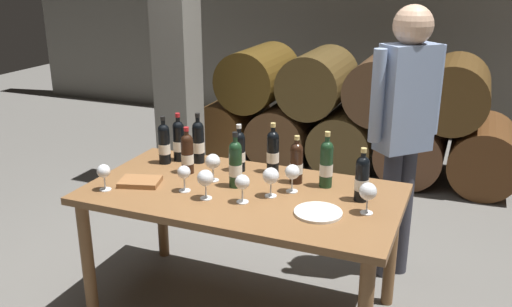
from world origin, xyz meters
TOP-DOWN VIEW (x-y plane):
  - cellar_back_wall at (0.00, 4.20)m, footprint 10.00×0.24m
  - barrel_stack at (0.00, 2.60)m, footprint 3.12×0.90m
  - stone_pillar at (-1.30, 1.60)m, footprint 0.32×0.32m
  - dining_table at (0.00, 0.00)m, footprint 1.70×0.90m
  - wine_bottle_0 at (0.40, 0.23)m, footprint 0.07×0.07m
  - wine_bottle_1 at (-0.06, 0.04)m, footprint 0.07×0.07m
  - wine_bottle_2 at (-0.62, 0.22)m, footprint 0.07×0.07m
  - wine_bottle_3 at (0.62, 0.11)m, footprint 0.07×0.07m
  - wine_bottle_4 at (0.05, 0.33)m, footprint 0.07×0.07m
  - wine_bottle_5 at (-0.56, 0.30)m, footprint 0.07×0.07m
  - wine_bottle_6 at (-0.14, 0.28)m, footprint 0.07×0.07m
  - wine_bottle_7 at (0.23, 0.22)m, footprint 0.07×0.07m
  - wine_bottle_8 at (-0.40, 0.13)m, footprint 0.07×0.07m
  - wine_bottle_9 at (-0.43, 0.32)m, footprint 0.07×0.07m
  - wine_glass_0 at (-0.70, -0.27)m, footprint 0.07×0.07m
  - wine_glass_1 at (0.25, 0.09)m, footprint 0.08×0.08m
  - wine_glass_2 at (-0.21, 0.07)m, footprint 0.09×0.09m
  - wine_glass_3 at (-0.13, -0.17)m, footprint 0.09×0.09m
  - wine_glass_4 at (-0.29, -0.12)m, footprint 0.07×0.07m
  - wine_glass_5 at (0.68, -0.03)m, footprint 0.09×0.09m
  - wine_glass_6 at (0.06, -0.14)m, footprint 0.08×0.08m
  - wine_glass_7 at (0.17, -0.01)m, footprint 0.09×0.09m
  - tasting_notebook at (-0.57, -0.13)m, footprint 0.26×0.22m
  - serving_plate at (0.46, -0.13)m, footprint 0.24×0.24m
  - sommelier_presenting at (0.74, 0.75)m, footprint 0.37×0.38m

SIDE VIEW (x-z plane):
  - barrel_stack at x=0.00m, z-range -0.03..1.12m
  - dining_table at x=0.00m, z-range 0.29..1.05m
  - serving_plate at x=0.46m, z-range 0.76..0.77m
  - tasting_notebook at x=-0.57m, z-range 0.76..0.79m
  - wine_glass_4 at x=-0.29m, z-range 0.79..0.94m
  - wine_glass_0 at x=-0.70m, z-range 0.79..0.94m
  - wine_glass_6 at x=0.06m, z-range 0.79..0.94m
  - wine_glass_1 at x=0.25m, z-range 0.79..0.95m
  - wine_glass_2 at x=-0.21m, z-range 0.79..0.95m
  - wine_glass_3 at x=-0.13m, z-range 0.79..0.95m
  - wine_glass_7 at x=0.17m, z-range 0.79..0.95m
  - wine_glass_5 at x=0.68m, z-range 0.79..0.95m
  - wine_bottle_7 at x=0.23m, z-range 0.74..1.02m
  - wine_bottle_8 at x=-0.40m, z-range 0.74..1.02m
  - wine_bottle_6 at x=-0.14m, z-range 0.74..1.03m
  - wine_bottle_3 at x=0.62m, z-range 0.74..1.03m
  - wine_bottle_2 at x=-0.62m, z-range 0.74..1.04m
  - wine_bottle_4 at x=0.05m, z-range 0.74..1.04m
  - wine_bottle_5 at x=-0.56m, z-range 0.74..1.04m
  - wine_bottle_1 at x=-0.06m, z-range 0.74..1.05m
  - wine_bottle_9 at x=-0.43m, z-range 0.74..1.05m
  - wine_bottle_0 at x=0.40m, z-range 0.74..1.05m
  - sommelier_presenting at x=0.74m, z-range 0.19..1.90m
  - stone_pillar at x=-1.30m, z-range 0.00..2.60m
  - cellar_back_wall at x=0.00m, z-range 0.00..2.80m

